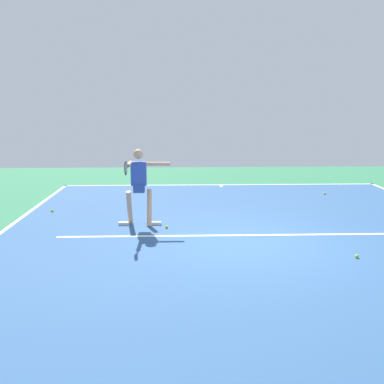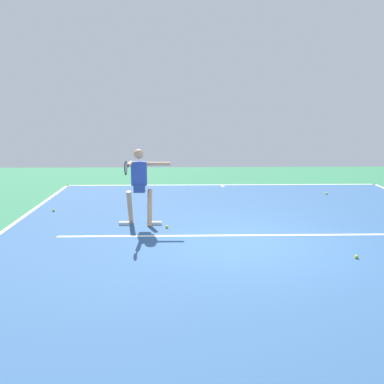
{
  "view_description": "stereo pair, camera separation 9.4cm",
  "coord_description": "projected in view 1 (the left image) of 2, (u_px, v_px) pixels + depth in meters",
  "views": [
    {
      "loc": [
        1.47,
        8.42,
        2.7
      ],
      "look_at": [
        1.17,
        -0.73,
        0.9
      ],
      "focal_mm": 41.79,
      "sensor_mm": 36.0,
      "label": 1
    },
    {
      "loc": [
        1.38,
        8.42,
        2.7
      ],
      "look_at": [
        1.17,
        -0.73,
        0.9
      ],
      "focal_mm": 41.79,
      "sensor_mm": 36.0,
      "label": 2
    }
  ],
  "objects": [
    {
      "name": "court_line_service",
      "position": [
        248.0,
        235.0,
        9.37
      ],
      "size": [
        7.96,
        0.1,
        0.01
      ],
      "primitive_type": "cube",
      "color": "white",
      "rests_on": "ground_plane"
    },
    {
      "name": "court_line_centre_mark",
      "position": [
        221.0,
        186.0,
        15.06
      ],
      "size": [
        0.1,
        0.3,
        0.01
      ],
      "primitive_type": "cube",
      "color": "white",
      "rests_on": "ground_plane"
    },
    {
      "name": "tennis_ball_by_sideline",
      "position": [
        357.0,
        256.0,
        7.98
      ],
      "size": [
        0.07,
        0.07,
        0.07
      ],
      "primitive_type": "sphere",
      "color": "#CCE033",
      "rests_on": "ground_plane"
    },
    {
      "name": "ground_plane",
      "position": [
        252.0,
        243.0,
        8.83
      ],
      "size": [
        21.96,
        21.96,
        0.0
      ],
      "primitive_type": "plane",
      "color": "#2D754C"
    },
    {
      "name": "tennis_ball_near_player",
      "position": [
        167.0,
        227.0,
        9.89
      ],
      "size": [
        0.07,
        0.07,
        0.07
      ],
      "primitive_type": "sphere",
      "color": "yellow",
      "rests_on": "ground_plane"
    },
    {
      "name": "court_surface",
      "position": [
        252.0,
        243.0,
        8.83
      ],
      "size": [
        10.62,
        13.2,
        0.0
      ],
      "primitive_type": "cube",
      "color": "#2D5484",
      "rests_on": "ground_plane"
    },
    {
      "name": "court_line_baseline_near",
      "position": [
        220.0,
        185.0,
        15.25
      ],
      "size": [
        10.62,
        0.1,
        0.01
      ],
      "primitive_type": "cube",
      "color": "white",
      "rests_on": "ground_plane"
    },
    {
      "name": "tennis_ball_near_service_line",
      "position": [
        52.0,
        211.0,
        11.4
      ],
      "size": [
        0.07,
        0.07,
        0.07
      ],
      "primitive_type": "sphere",
      "color": "#C6E53D",
      "rests_on": "ground_plane"
    },
    {
      "name": "tennis_ball_far_corner",
      "position": [
        325.0,
        193.0,
        13.64
      ],
      "size": [
        0.07,
        0.07,
        0.07
      ],
      "primitive_type": "sphere",
      "color": "#C6E53D",
      "rests_on": "ground_plane"
    },
    {
      "name": "tennis_player",
      "position": [
        139.0,
        182.0,
        9.95
      ],
      "size": [
        1.19,
        1.23,
        1.75
      ],
      "rotation": [
        0.0,
        0.0,
        -0.01
      ],
      "color": "tan",
      "rests_on": "ground_plane"
    }
  ]
}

